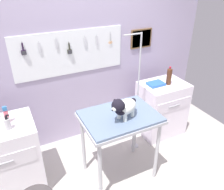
# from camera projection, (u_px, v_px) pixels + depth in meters

# --- Properties ---
(ground) EXTENTS (4.40, 4.00, 0.04)m
(ground) POSITION_uv_depth(u_px,v_px,m) (124.00, 190.00, 2.80)
(ground) COLOR #B1ABA2
(rear_wall_panel) EXTENTS (4.00, 0.11, 2.30)m
(rear_wall_panel) POSITION_uv_depth(u_px,v_px,m) (82.00, 66.00, 3.23)
(rear_wall_panel) COLOR #AC9FBD
(rear_wall_panel) RESTS_ON ground
(grooming_table) EXTENTS (0.87, 0.64, 0.90)m
(grooming_table) POSITION_uv_depth(u_px,v_px,m) (120.00, 122.00, 2.64)
(grooming_table) COLOR #B7B7BC
(grooming_table) RESTS_ON ground
(grooming_arm) EXTENTS (0.30, 0.11, 1.71)m
(grooming_arm) POSITION_uv_depth(u_px,v_px,m) (137.00, 100.00, 3.08)
(grooming_arm) COLOR #B7B7BC
(grooming_arm) RESTS_ON ground
(dog) EXTENTS (0.38, 0.27, 0.28)m
(dog) POSITION_uv_depth(u_px,v_px,m) (124.00, 107.00, 2.45)
(dog) COLOR white
(dog) RESTS_ON grooming_table
(counter_left) EXTENTS (0.80, 0.58, 0.90)m
(counter_left) POSITION_uv_depth(u_px,v_px,m) (3.00, 160.00, 2.60)
(counter_left) COLOR white
(counter_left) RESTS_ON ground
(cabinet_right) EXTENTS (0.68, 0.54, 0.86)m
(cabinet_right) POSITION_uv_depth(u_px,v_px,m) (161.00, 108.00, 3.61)
(cabinet_right) COLOR white
(cabinet_right) RESTS_ON ground
(shampoo_bottle) EXTENTS (0.06, 0.06, 0.17)m
(shampoo_bottle) POSITION_uv_depth(u_px,v_px,m) (8.00, 124.00, 2.34)
(shampoo_bottle) COLOR #B1AFB2
(shampoo_bottle) RESTS_ON counter_left
(spray_bottle_tall) EXTENTS (0.05, 0.05, 0.20)m
(spray_bottle_tall) POSITION_uv_depth(u_px,v_px,m) (6.00, 116.00, 2.43)
(spray_bottle_tall) COLOR #CE5B69
(spray_bottle_tall) RESTS_ON counter_left
(soda_bottle) EXTENTS (0.07, 0.07, 0.27)m
(soda_bottle) POSITION_uv_depth(u_px,v_px,m) (169.00, 76.00, 3.33)
(soda_bottle) COLOR #492715
(soda_bottle) RESTS_ON cabinet_right
(supply_tray) EXTENTS (0.24, 0.18, 0.04)m
(supply_tray) POSITION_uv_depth(u_px,v_px,m) (156.00, 84.00, 3.36)
(supply_tray) COLOR blue
(supply_tray) RESTS_ON cabinet_right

